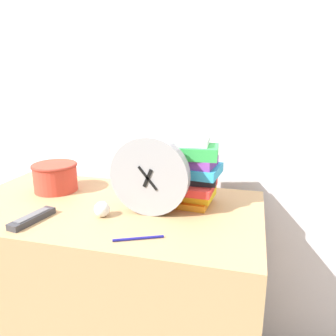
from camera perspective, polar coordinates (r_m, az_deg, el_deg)
The scene contains 8 objects.
wall_back at distance 1.45m, azimuth -5.13°, elevation 15.49°, with size 6.00×0.04×2.40m.
desk at distance 1.38m, azimuth -9.73°, elevation -21.15°, with size 1.09×0.59×0.76m.
desk_clock at distance 1.07m, azimuth -3.22°, elevation -1.47°, with size 0.26×0.05×0.26m.
book_stack at distance 1.17m, azimuth 3.15°, elevation -0.57°, with size 0.26×0.21×0.24m.
basket at distance 1.39m, azimuth -19.05°, elevation -1.32°, with size 0.18×0.18×0.11m.
tv_remote at distance 1.14m, azimuth -22.56°, elevation -8.07°, with size 0.07×0.17×0.02m.
crumpled_paper_ball at distance 1.11m, azimuth -11.42°, elevation -7.03°, with size 0.05×0.05×0.05m.
pen at distance 0.95m, azimuth -5.19°, elevation -12.10°, with size 0.14×0.07×0.01m.
Camera 1 is at (0.49, -0.70, 1.20)m, focal length 35.00 mm.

